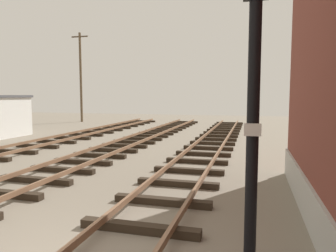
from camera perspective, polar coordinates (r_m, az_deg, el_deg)
name	(u,v)px	position (r m, az deg, el deg)	size (l,w,h in m)	color
signal_mast	(255,58)	(4.78, 15.29, 11.71)	(0.36, 0.40, 5.19)	black
utility_pole_far	(81,76)	(34.31, -15.41, 8.68)	(1.80, 0.24, 9.12)	brown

